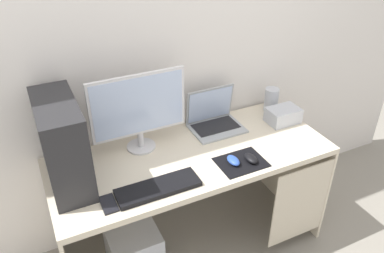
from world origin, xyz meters
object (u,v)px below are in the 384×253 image
(pc_tower, at_px, (63,144))
(monitor, at_px, (139,110))
(subwoofer, at_px, (134,249))
(mouse_right, at_px, (251,158))
(cell_phone, at_px, (109,204))
(keyboard, at_px, (158,188))
(speaker, at_px, (271,100))
(laptop, at_px, (214,120))
(mouse_left, at_px, (233,160))
(projector, at_px, (283,115))

(pc_tower, bearing_deg, monitor, 14.89)
(monitor, distance_m, subwoofer, 0.87)
(mouse_right, height_order, cell_phone, mouse_right)
(mouse_right, height_order, subwoofer, mouse_right)
(pc_tower, height_order, keyboard, pc_tower)
(pc_tower, distance_m, speaker, 1.37)
(monitor, bearing_deg, laptop, 3.12)
(keyboard, distance_m, mouse_left, 0.44)
(speaker, xyz_separation_m, projector, (-0.02, -0.16, -0.03))
(monitor, distance_m, mouse_right, 0.66)
(monitor, height_order, keyboard, monitor)
(projector, bearing_deg, mouse_left, -154.45)
(mouse_left, bearing_deg, projector, 25.55)
(laptop, xyz_separation_m, projector, (0.42, -0.14, -0.00))
(projector, bearing_deg, speaker, 82.87)
(speaker, bearing_deg, keyboard, -156.44)
(speaker, distance_m, cell_phone, 1.29)
(laptop, relative_size, mouse_right, 3.28)
(pc_tower, xyz_separation_m, monitor, (0.42, 0.11, 0.03))
(laptop, relative_size, cell_phone, 2.42)
(speaker, distance_m, mouse_left, 0.67)
(laptop, distance_m, speaker, 0.44)
(mouse_left, xyz_separation_m, mouse_right, (0.09, -0.02, 0.00))
(pc_tower, xyz_separation_m, speaker, (1.35, 0.16, -0.15))
(laptop, distance_m, subwoofer, 0.92)
(cell_phone, distance_m, subwoofer, 0.63)
(subwoofer, bearing_deg, projector, 3.97)
(speaker, relative_size, mouse_right, 1.64)
(mouse_right, relative_size, cell_phone, 0.74)
(laptop, bearing_deg, speaker, 2.92)
(pc_tower, xyz_separation_m, subwoofer, (0.27, -0.07, -0.80))
(projector, bearing_deg, mouse_right, -147.05)
(laptop, xyz_separation_m, cell_phone, (-0.78, -0.40, -0.04))
(subwoofer, bearing_deg, mouse_left, -17.07)
(monitor, relative_size, subwoofer, 1.82)
(keyboard, height_order, subwoofer, keyboard)
(subwoofer, bearing_deg, monitor, 49.62)
(speaker, height_order, mouse_left, speaker)
(laptop, relative_size, projector, 1.58)
(monitor, height_order, mouse_right, monitor)
(pc_tower, xyz_separation_m, laptop, (0.91, 0.14, -0.17))
(cell_phone, bearing_deg, speaker, 19.08)
(mouse_right, bearing_deg, speaker, 44.62)
(monitor, xyz_separation_m, mouse_left, (0.40, -0.35, -0.23))
(speaker, relative_size, keyboard, 0.37)
(laptop, xyz_separation_m, speaker, (0.44, 0.02, 0.03))
(keyboard, distance_m, cell_phone, 0.25)
(projector, xyz_separation_m, keyboard, (-0.95, -0.26, -0.04))
(mouse_right, bearing_deg, projector, 32.95)
(keyboard, height_order, cell_phone, keyboard)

